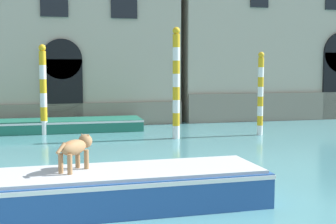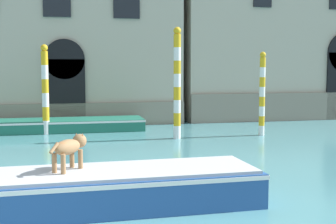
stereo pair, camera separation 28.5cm
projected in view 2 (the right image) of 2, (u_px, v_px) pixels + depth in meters
The scene contains 6 objects.
boat_foreground at pixel (98, 188), 8.96m from camera, with size 6.38×1.89×0.74m.
dog_on_deck at pixel (70, 147), 8.94m from camera, with size 0.72×0.85×0.68m.
boat_moored_near_palazzo at pixel (60, 125), 19.67m from camera, with size 7.02×1.90×0.50m.
mooring_pole_0 at pixel (177, 83), 17.46m from camera, with size 0.28×0.28×4.17m.
mooring_pole_1 at pixel (45, 89), 18.61m from camera, with size 0.28×0.28×3.59m.
mooring_pole_3 at pixel (262, 93), 18.36m from camera, with size 0.24×0.24×3.29m.
Camera 2 is at (1.30, -4.52, 2.72)m, focal length 50.00 mm.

